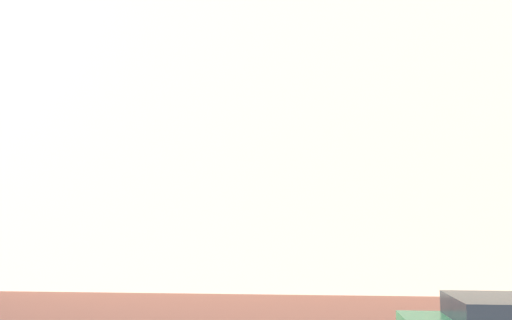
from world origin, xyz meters
TOP-DOWN VIEW (x-y plane):
  - landmark_building at (2.72, 25.09)m, footprint 28.19×16.07m

SIDE VIEW (x-z plane):
  - landmark_building at x=2.72m, z-range -5.69..23.48m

